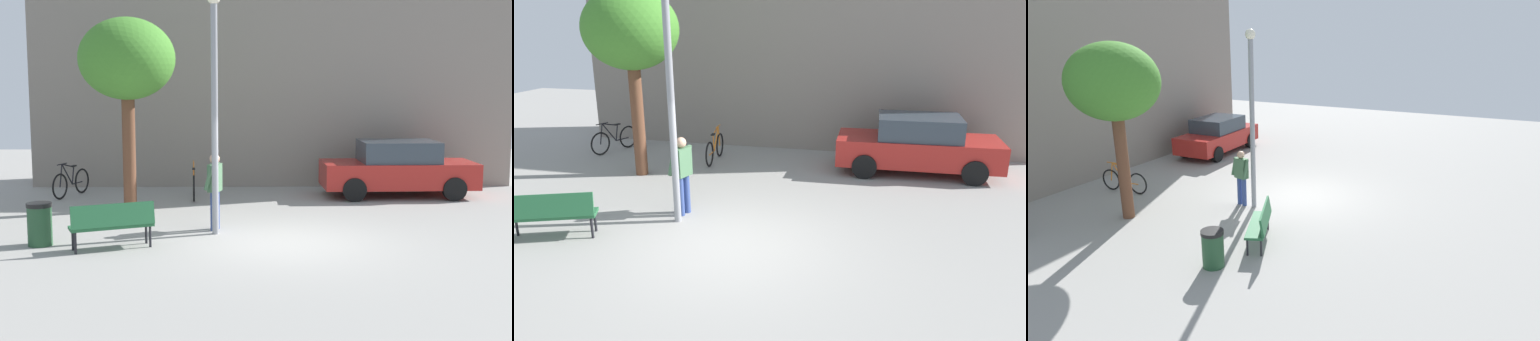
% 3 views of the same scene
% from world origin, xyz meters
% --- Properties ---
extents(ground_plane, '(36.00, 36.00, 0.00)m').
position_xyz_m(ground_plane, '(0.00, 0.00, 0.00)').
color(ground_plane, gray).
extents(building_facade, '(14.43, 2.00, 8.59)m').
position_xyz_m(building_facade, '(0.00, 8.15, 4.29)').
color(building_facade, gray).
rests_on(building_facade, ground_plane).
extents(lamppost, '(0.28, 0.28, 5.05)m').
position_xyz_m(lamppost, '(-1.43, 0.80, 2.88)').
color(lamppost, gray).
rests_on(lamppost, ground_plane).
extents(person_by_lamppost, '(0.40, 0.63, 1.67)m').
position_xyz_m(person_by_lamppost, '(-1.46, 1.20, 0.97)').
color(person_by_lamppost, '#334784').
rests_on(person_by_lamppost, ground_plane).
extents(park_bench, '(1.66, 1.04, 0.92)m').
position_xyz_m(park_bench, '(-3.36, -0.54, 0.55)').
color(park_bench, '#236038').
rests_on(park_bench, ground_plane).
extents(plaza_tree, '(2.37, 2.37, 4.75)m').
position_xyz_m(plaza_tree, '(-3.69, 3.55, 3.69)').
color(plaza_tree, brown).
rests_on(plaza_tree, ground_plane).
extents(bicycle_black, '(0.63, 1.73, 0.97)m').
position_xyz_m(bicycle_black, '(-5.66, 5.54, 0.38)').
color(bicycle_black, black).
rests_on(bicycle_black, ground_plane).
extents(bicycle_orange, '(0.18, 1.81, 0.97)m').
position_xyz_m(bicycle_orange, '(-2.22, 5.22, 0.38)').
color(bicycle_orange, black).
rests_on(bicycle_orange, ground_plane).
extents(parked_car_red, '(4.24, 1.91, 1.55)m').
position_xyz_m(parked_car_red, '(3.43, 5.44, 0.77)').
color(parked_car_red, '#AD231E').
rests_on(parked_car_red, ground_plane).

